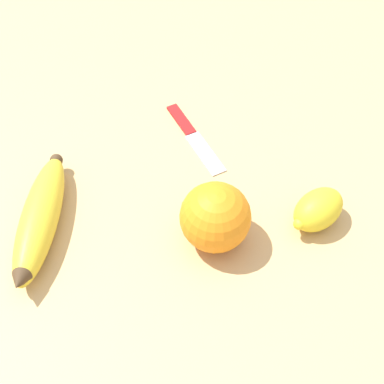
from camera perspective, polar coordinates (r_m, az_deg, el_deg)
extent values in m
plane|color=tan|center=(0.66, -6.89, -6.60)|extent=(3.00, 3.00, 0.00)
ellipsoid|color=yellow|center=(0.69, -15.91, -2.66)|extent=(0.14, 0.19, 0.04)
cone|color=#47331E|center=(0.64, -17.97, -9.09)|extent=(0.04, 0.04, 0.03)
sphere|color=#47331E|center=(0.74, -14.27, 3.30)|extent=(0.02, 0.02, 0.02)
sphere|color=orange|center=(0.64, 2.50, -2.70)|extent=(0.09, 0.09, 0.09)
ellipsoid|color=yellow|center=(0.68, 13.31, -1.83)|extent=(0.07, 0.08, 0.05)
sphere|color=yellow|center=(0.67, 11.36, -3.37)|extent=(0.01, 0.01, 0.01)
cube|color=silver|center=(0.76, 1.41, 4.21)|extent=(0.08, 0.06, 0.00)
cube|color=red|center=(0.80, -1.17, 7.84)|extent=(0.07, 0.05, 0.01)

